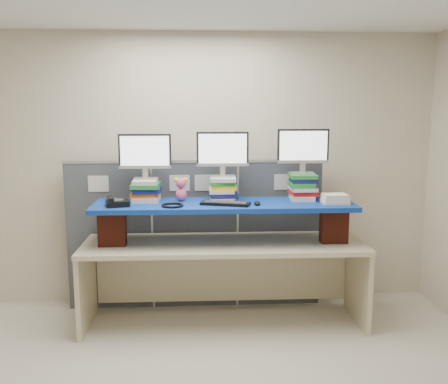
{
  "coord_description": "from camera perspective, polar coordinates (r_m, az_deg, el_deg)",
  "views": [
    {
      "loc": [
        -0.0,
        -3.17,
        2.05
      ],
      "look_at": [
        0.27,
        1.33,
        1.28
      ],
      "focal_mm": 40.0,
      "sensor_mm": 36.0,
      "label": 1
    }
  ],
  "objects": [
    {
      "name": "book_stack_center",
      "position": [
        4.69,
        -0.15,
        0.38
      ],
      "size": [
        0.27,
        0.32,
        0.22
      ],
      "color": "beige",
      "rests_on": "blue_board"
    },
    {
      "name": "desk_phone",
      "position": [
        4.54,
        -12.16,
        -1.18
      ],
      "size": [
        0.24,
        0.22,
        0.08
      ],
      "rotation": [
        0.0,
        0.0,
        0.25
      ],
      "color": "black",
      "rests_on": "blue_board"
    },
    {
      "name": "cubicle_partition",
      "position": [
        5.12,
        -3.31,
        -4.78
      ],
      "size": [
        2.6,
        0.06,
        1.53
      ],
      "color": "#3F434A",
      "rests_on": "ground"
    },
    {
      "name": "plush_toy",
      "position": [
        4.68,
        -4.93,
        0.35
      ],
      "size": [
        0.13,
        0.1,
        0.22
      ],
      "rotation": [
        0.0,
        0.0,
        0.28
      ],
      "color": "#D95280",
      "rests_on": "blue_board"
    },
    {
      "name": "brick_pier_right",
      "position": [
        4.75,
        12.45,
        -3.7
      ],
      "size": [
        0.25,
        0.14,
        0.33
      ],
      "primitive_type": "cube",
      "rotation": [
        0.0,
        0.0,
        -0.01
      ],
      "color": "maroon",
      "rests_on": "desk"
    },
    {
      "name": "keyboard",
      "position": [
        4.49,
        0.16,
        -1.31
      ],
      "size": [
        0.47,
        0.27,
        0.03
      ],
      "rotation": [
        0.0,
        0.0,
        -0.29
      ],
      "color": "black",
      "rests_on": "blue_board"
    },
    {
      "name": "binder_stack",
      "position": [
        4.67,
        12.56,
        -0.77
      ],
      "size": [
        0.24,
        0.19,
        0.09
      ],
      "rotation": [
        0.0,
        0.0,
        0.02
      ],
      "color": "beige",
      "rests_on": "blue_board"
    },
    {
      "name": "desk",
      "position": [
        4.73,
        0.0,
        -7.66
      ],
      "size": [
        2.63,
        0.79,
        0.8
      ],
      "rotation": [
        0.0,
        0.0,
        -0.01
      ],
      "color": "beige",
      "rests_on": "ground"
    },
    {
      "name": "headset",
      "position": [
        4.44,
        -5.92,
        -1.51
      ],
      "size": [
        0.21,
        0.21,
        0.02
      ],
      "primitive_type": "torus",
      "rotation": [
        0.0,
        0.0,
        -0.05
      ],
      "color": "black",
      "rests_on": "blue_board"
    },
    {
      "name": "monitor_left",
      "position": [
        4.67,
        -9.02,
        4.35
      ],
      "size": [
        0.48,
        0.14,
        0.42
      ],
      "rotation": [
        0.0,
        0.0,
        -0.01
      ],
      "color": "#B1B1B6",
      "rests_on": "book_stack_left"
    },
    {
      "name": "book_stack_right",
      "position": [
        4.78,
        8.93,
        0.62
      ],
      "size": [
        0.26,
        0.3,
        0.25
      ],
      "color": "beige",
      "rests_on": "blue_board"
    },
    {
      "name": "room",
      "position": [
        3.24,
        -3.31,
        -1.85
      ],
      "size": [
        5.0,
        4.0,
        2.8
      ],
      "color": "beige",
      "rests_on": "ground"
    },
    {
      "name": "monitor_center",
      "position": [
        4.65,
        -0.16,
        4.66
      ],
      "size": [
        0.48,
        0.14,
        0.42
      ],
      "rotation": [
        0.0,
        0.0,
        -0.01
      ],
      "color": "#B1B1B6",
      "rests_on": "book_stack_center"
    },
    {
      "name": "book_stack_left",
      "position": [
        4.71,
        -8.9,
        0.19
      ],
      "size": [
        0.28,
        0.32,
        0.21
      ],
      "color": "beige",
      "rests_on": "blue_board"
    },
    {
      "name": "brick_pier_left",
      "position": [
        4.65,
        -12.66,
        -3.98
      ],
      "size": [
        0.25,
        0.14,
        0.33
      ],
      "primitive_type": "cube",
      "rotation": [
        0.0,
        0.0,
        -0.01
      ],
      "color": "maroon",
      "rests_on": "desk"
    },
    {
      "name": "blue_board",
      "position": [
        4.6,
        0.0,
        -1.5
      ],
      "size": [
        2.4,
        0.62,
        0.04
      ],
      "primitive_type": "cube",
      "rotation": [
        0.0,
        0.0,
        -0.01
      ],
      "color": "navy",
      "rests_on": "brick_pier_left"
    },
    {
      "name": "mouse",
      "position": [
        4.49,
        3.81,
        -1.28
      ],
      "size": [
        0.06,
        0.11,
        0.03
      ],
      "primitive_type": "ellipsoid",
      "rotation": [
        0.0,
        0.0,
        0.07
      ],
      "color": "black",
      "rests_on": "blue_board"
    },
    {
      "name": "monitor_right",
      "position": [
        4.74,
        9.02,
        4.94
      ],
      "size": [
        0.48,
        0.14,
        0.42
      ],
      "rotation": [
        0.0,
        0.0,
        -0.01
      ],
      "color": "#B1B1B6",
      "rests_on": "book_stack_right"
    }
  ]
}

